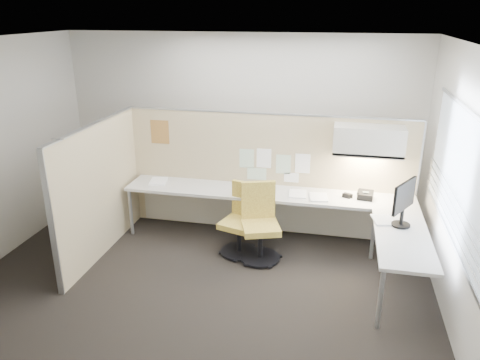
% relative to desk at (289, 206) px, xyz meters
% --- Properties ---
extents(floor, '(5.50, 4.50, 0.01)m').
position_rel_desk_xyz_m(floor, '(-0.93, -1.13, -0.61)').
color(floor, black).
rests_on(floor, ground).
extents(ceiling, '(5.50, 4.50, 0.01)m').
position_rel_desk_xyz_m(ceiling, '(-0.93, -1.13, 2.20)').
color(ceiling, white).
rests_on(ceiling, wall_back).
extents(wall_back, '(5.50, 0.02, 2.80)m').
position_rel_desk_xyz_m(wall_back, '(-0.93, 1.12, 0.80)').
color(wall_back, beige).
rests_on(wall_back, ground).
extents(wall_front, '(5.50, 0.02, 2.80)m').
position_rel_desk_xyz_m(wall_front, '(-0.93, -3.38, 0.80)').
color(wall_front, beige).
rests_on(wall_front, ground).
extents(wall_right, '(0.02, 4.50, 2.80)m').
position_rel_desk_xyz_m(wall_right, '(1.82, -1.13, 0.80)').
color(wall_right, beige).
rests_on(wall_right, ground).
extents(window_pane, '(0.01, 2.80, 1.30)m').
position_rel_desk_xyz_m(window_pane, '(1.79, -1.13, 0.95)').
color(window_pane, '#A7B7C2').
rests_on(window_pane, wall_right).
extents(partition_back, '(4.10, 0.06, 1.75)m').
position_rel_desk_xyz_m(partition_back, '(-0.38, 0.47, 0.27)').
color(partition_back, tan).
rests_on(partition_back, floor).
extents(partition_left, '(0.06, 2.20, 1.75)m').
position_rel_desk_xyz_m(partition_left, '(-2.43, -0.63, 0.27)').
color(partition_left, tan).
rests_on(partition_left, floor).
extents(desk, '(4.00, 2.07, 0.73)m').
position_rel_desk_xyz_m(desk, '(0.00, 0.00, 0.00)').
color(desk, beige).
rests_on(desk, floor).
extents(overhead_bin, '(0.90, 0.36, 0.38)m').
position_rel_desk_xyz_m(overhead_bin, '(0.97, 0.26, 0.91)').
color(overhead_bin, beige).
rests_on(overhead_bin, partition_back).
extents(task_light_strip, '(0.60, 0.06, 0.02)m').
position_rel_desk_xyz_m(task_light_strip, '(0.97, 0.26, 0.70)').
color(task_light_strip, '#FFEABF').
rests_on(task_light_strip, overhead_bin).
extents(pinned_papers, '(1.01, 0.00, 0.47)m').
position_rel_desk_xyz_m(pinned_papers, '(-0.30, 0.44, 0.43)').
color(pinned_papers, '#8CBF8C').
rests_on(pinned_papers, partition_back).
extents(poster, '(0.28, 0.00, 0.35)m').
position_rel_desk_xyz_m(poster, '(-1.98, 0.44, 0.82)').
color(poster, orange).
rests_on(poster, partition_back).
extents(chair_left, '(0.55, 0.56, 0.94)m').
position_rel_desk_xyz_m(chair_left, '(-0.60, -0.28, -0.16)').
color(chair_left, black).
rests_on(chair_left, floor).
extents(chair_right, '(0.60, 0.61, 1.00)m').
position_rel_desk_xyz_m(chair_right, '(-0.34, -0.38, -0.13)').
color(chair_right, black).
rests_on(chair_right, floor).
extents(monitor, '(0.29, 0.47, 0.55)m').
position_rel_desk_xyz_m(monitor, '(1.37, -0.59, 0.45)').
color(monitor, black).
rests_on(monitor, desk).
extents(phone, '(0.23, 0.22, 0.12)m').
position_rel_desk_xyz_m(phone, '(0.99, 0.17, 0.18)').
color(phone, black).
rests_on(phone, desk).
extents(stapler, '(0.14, 0.05, 0.05)m').
position_rel_desk_xyz_m(stapler, '(0.76, 0.17, 0.15)').
color(stapler, black).
rests_on(stapler, desk).
extents(tape_dispenser, '(0.12, 0.09, 0.06)m').
position_rel_desk_xyz_m(tape_dispenser, '(0.76, 0.16, 0.16)').
color(tape_dispenser, black).
rests_on(tape_dispenser, desk).
extents(coat_hook, '(0.18, 0.42, 1.28)m').
position_rel_desk_xyz_m(coat_hook, '(-2.51, -1.40, 0.82)').
color(coat_hook, silver).
rests_on(coat_hook, partition_left).
extents(paper_stack_0, '(0.28, 0.34, 0.03)m').
position_rel_desk_xyz_m(paper_stack_0, '(-1.94, 0.18, 0.14)').
color(paper_stack_0, white).
rests_on(paper_stack_0, desk).
extents(paper_stack_1, '(0.27, 0.33, 0.05)m').
position_rel_desk_xyz_m(paper_stack_1, '(-0.54, 0.05, 0.15)').
color(paper_stack_1, white).
rests_on(paper_stack_1, desk).
extents(paper_stack_2, '(0.25, 0.31, 0.02)m').
position_rel_desk_xyz_m(paper_stack_2, '(0.10, 0.13, 0.14)').
color(paper_stack_2, white).
rests_on(paper_stack_2, desk).
extents(paper_stack_3, '(0.27, 0.33, 0.02)m').
position_rel_desk_xyz_m(paper_stack_3, '(0.38, 0.07, 0.14)').
color(paper_stack_3, white).
rests_on(paper_stack_3, desk).
extents(paper_stack_4, '(0.29, 0.34, 0.02)m').
position_rel_desk_xyz_m(paper_stack_4, '(1.18, -0.48, 0.14)').
color(paper_stack_4, white).
rests_on(paper_stack_4, desk).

